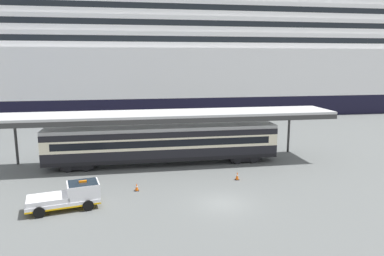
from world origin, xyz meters
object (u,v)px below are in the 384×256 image
object	(u,v)px
cruise_ship	(227,52)
train_carriage	(163,143)
traffic_cone_near	(237,176)
service_truck	(70,195)
traffic_cone_mid	(137,187)

from	to	relation	value
cruise_ship	train_carriage	distance (m)	48.69
cruise_ship	traffic_cone_near	bearing A→B (deg)	-104.05
train_carriage	service_truck	bearing A→B (deg)	-127.86
traffic_cone_near	traffic_cone_mid	bearing A→B (deg)	-172.07
cruise_ship	traffic_cone_near	distance (m)	52.80
traffic_cone_near	train_carriage	bearing A→B (deg)	135.82
train_carriage	traffic_cone_mid	bearing A→B (deg)	-111.96
cruise_ship	traffic_cone_near	size ratio (longest dim) A/B	224.01
service_truck	traffic_cone_mid	bearing A→B (deg)	29.58
cruise_ship	train_carriage	size ratio (longest dim) A/B	7.24
cruise_ship	traffic_cone_mid	xyz separation A→B (m)	(-21.68, -51.10, -12.31)
service_truck	cruise_ship	bearing A→B (deg)	63.73
train_carriage	service_truck	distance (m)	12.92
traffic_cone_near	traffic_cone_mid	xyz separation A→B (m)	(-9.21, -1.28, -0.06)
service_truck	traffic_cone_mid	world-z (taller)	service_truck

